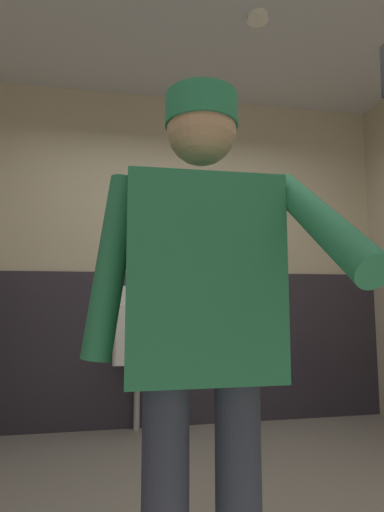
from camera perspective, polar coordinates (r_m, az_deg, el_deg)
wall_back at (r=3.39m, az=-3.31°, el=0.25°), size 4.43×0.12×2.87m
wainscot_band_back at (r=3.32m, az=-3.25°, el=-13.48°), size 3.83×0.03×1.27m
downlight_far at (r=2.94m, az=9.80°, el=31.57°), size 0.14×0.14×0.03m
urinal_solo at (r=3.14m, az=-8.04°, el=-11.20°), size 0.40×0.34×1.24m
person at (r=1.19m, az=1.57°, el=-8.19°), size 0.69×0.60×1.71m
soap_dispenser at (r=3.27m, az=-5.66°, el=0.70°), size 0.10×0.07×0.18m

